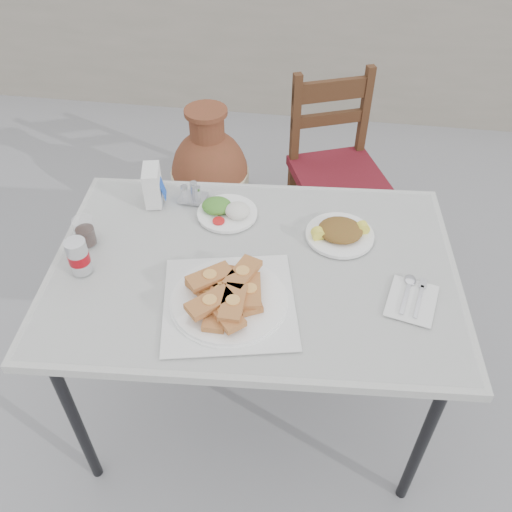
# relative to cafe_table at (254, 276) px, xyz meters

# --- Properties ---
(ground) EXTENTS (80.00, 80.00, 0.00)m
(ground) POSITION_rel_cafe_table_xyz_m (0.01, 0.09, -0.75)
(ground) COLOR slate
(ground) RESTS_ON ground
(cafe_table) EXTENTS (1.39, 0.99, 0.81)m
(cafe_table) POSITION_rel_cafe_table_xyz_m (0.00, 0.00, 0.00)
(cafe_table) COLOR black
(cafe_table) RESTS_ON ground
(pide_plate) EXTENTS (0.47, 0.47, 0.08)m
(pide_plate) POSITION_rel_cafe_table_xyz_m (-0.05, -0.18, 0.09)
(pide_plate) COLOR silver
(pide_plate) RESTS_ON cafe_table
(salad_rice_plate) EXTENTS (0.22, 0.22, 0.05)m
(salad_rice_plate) POSITION_rel_cafe_table_xyz_m (-0.13, 0.24, 0.08)
(salad_rice_plate) COLOR white
(salad_rice_plate) RESTS_ON cafe_table
(salad_chopped_plate) EXTENTS (0.24, 0.24, 0.05)m
(salad_chopped_plate) POSITION_rel_cafe_table_xyz_m (0.27, 0.18, 0.08)
(salad_chopped_plate) COLOR white
(salad_chopped_plate) RESTS_ON cafe_table
(soda_can) EXTENTS (0.07, 0.07, 0.12)m
(soda_can) POSITION_rel_cafe_table_xyz_m (-0.54, -0.11, 0.12)
(soda_can) COLOR silver
(soda_can) RESTS_ON cafe_table
(cola_glass) EXTENTS (0.07, 0.07, 0.10)m
(cola_glass) POSITION_rel_cafe_table_xyz_m (-0.57, 0.02, 0.10)
(cola_glass) COLOR white
(cola_glass) RESTS_ON cafe_table
(napkin_holder) EXTENTS (0.09, 0.13, 0.14)m
(napkin_holder) POSITION_rel_cafe_table_xyz_m (-0.41, 0.28, 0.13)
(napkin_holder) COLOR silver
(napkin_holder) RESTS_ON cafe_table
(condiment_caddy) EXTENTS (0.10, 0.08, 0.07)m
(condiment_caddy) POSITION_rel_cafe_table_xyz_m (-0.27, 0.31, 0.08)
(condiment_caddy) COLOR silver
(condiment_caddy) RESTS_ON cafe_table
(cutlery_napkin) EXTENTS (0.18, 0.21, 0.01)m
(cutlery_napkin) POSITION_rel_cafe_table_xyz_m (0.50, -0.08, 0.06)
(cutlery_napkin) COLOR silver
(cutlery_napkin) RESTS_ON cafe_table
(chair) EXTENTS (0.54, 0.54, 0.95)m
(chair) POSITION_rel_cafe_table_xyz_m (0.26, 1.06, -0.26)
(chair) COLOR #3A1F0F
(chair) RESTS_ON ground
(terracotta_urn) EXTENTS (0.42, 0.42, 0.73)m
(terracotta_urn) POSITION_rel_cafe_table_xyz_m (-0.41, 1.12, -0.41)
(terracotta_urn) COLOR brown
(terracotta_urn) RESTS_ON ground
(back_wall) EXTENTS (6.00, 0.25, 1.20)m
(back_wall) POSITION_rel_cafe_table_xyz_m (0.01, 2.59, -0.15)
(back_wall) COLOR gray
(back_wall) RESTS_ON ground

